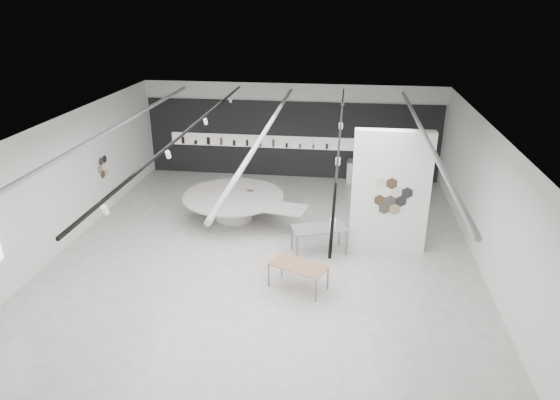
# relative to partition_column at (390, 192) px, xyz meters

# --- Properties ---
(room) EXTENTS (12.02, 14.02, 3.82)m
(room) POSITION_rel_partition_column_xyz_m (-3.59, -1.00, 0.27)
(room) COLOR beige
(room) RESTS_ON ground
(back_wall_display) EXTENTS (11.80, 0.27, 3.10)m
(back_wall_display) POSITION_rel_partition_column_xyz_m (-3.59, 5.94, -0.26)
(back_wall_display) COLOR black
(back_wall_display) RESTS_ON ground
(partition_column) EXTENTS (2.20, 0.38, 3.60)m
(partition_column) POSITION_rel_partition_column_xyz_m (0.00, 0.00, 0.00)
(partition_column) COLOR white
(partition_column) RESTS_ON ground
(display_island) EXTENTS (4.53, 3.92, 0.86)m
(display_island) POSITION_rel_partition_column_xyz_m (-4.87, 1.41, -1.24)
(display_island) COLOR white
(display_island) RESTS_ON ground
(sample_table_wood) EXTENTS (1.62, 1.25, 0.68)m
(sample_table_wood) POSITION_rel_partition_column_xyz_m (-2.38, -2.55, -1.17)
(sample_table_wood) COLOR #93654C
(sample_table_wood) RESTS_ON ground
(sample_table_stone) EXTENTS (1.72, 1.23, 0.80)m
(sample_table_stone) POSITION_rel_partition_column_xyz_m (-1.97, -0.55, -1.07)
(sample_table_stone) COLOR slate
(sample_table_stone) RESTS_ON ground
(kitchen_counter) EXTENTS (1.61, 0.74, 1.23)m
(kitchen_counter) POSITION_rel_partition_column_xyz_m (-0.44, 5.54, -1.36)
(kitchen_counter) COLOR white
(kitchen_counter) RESTS_ON ground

